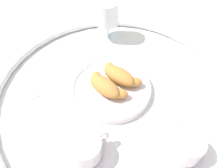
{
  "coord_description": "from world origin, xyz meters",
  "views": [
    {
      "loc": [
        0.39,
        -0.14,
        0.56
      ],
      "look_at": [
        -0.02,
        0.0,
        0.03
      ],
      "focal_mm": 39.85,
      "sensor_mm": 36.0,
      "label": 1
    }
  ],
  "objects_px": {
    "coffee_cup_far": "(86,150)",
    "coffee_cup_near": "(186,148)",
    "sugar_packet": "(31,92)",
    "croissant_small": "(120,75)",
    "pastry_plate": "(112,88)",
    "croissant_large": "(105,86)",
    "juice_glass_left": "(107,14)"
  },
  "relations": [
    {
      "from": "coffee_cup_far",
      "to": "coffee_cup_near",
      "type": "bearing_deg",
      "value": 73.31
    },
    {
      "from": "sugar_packet",
      "to": "croissant_small",
      "type": "bearing_deg",
      "value": 62.41
    },
    {
      "from": "croissant_small",
      "to": "coffee_cup_near",
      "type": "relative_size",
      "value": 0.88
    },
    {
      "from": "pastry_plate",
      "to": "coffee_cup_far",
      "type": "bearing_deg",
      "value": -35.32
    },
    {
      "from": "croissant_large",
      "to": "juice_glass_left",
      "type": "xyz_separation_m",
      "value": [
        -0.24,
        0.08,
        0.05
      ]
    },
    {
      "from": "pastry_plate",
      "to": "sugar_packet",
      "type": "bearing_deg",
      "value": -106.4
    },
    {
      "from": "croissant_large",
      "to": "coffee_cup_far",
      "type": "height_order",
      "value": "croissant_large"
    },
    {
      "from": "coffee_cup_near",
      "to": "coffee_cup_far",
      "type": "relative_size",
      "value": 1.0
    },
    {
      "from": "juice_glass_left",
      "to": "sugar_packet",
      "type": "height_order",
      "value": "juice_glass_left"
    },
    {
      "from": "juice_glass_left",
      "to": "coffee_cup_near",
      "type": "bearing_deg",
      "value": 5.41
    },
    {
      "from": "pastry_plate",
      "to": "coffee_cup_far",
      "type": "relative_size",
      "value": 1.67
    },
    {
      "from": "coffee_cup_near",
      "to": "juice_glass_left",
      "type": "distance_m",
      "value": 0.47
    },
    {
      "from": "pastry_plate",
      "to": "coffee_cup_near",
      "type": "xyz_separation_m",
      "value": [
        0.23,
        0.1,
        0.01
      ]
    },
    {
      "from": "croissant_small",
      "to": "coffee_cup_far",
      "type": "relative_size",
      "value": 0.88
    },
    {
      "from": "croissant_large",
      "to": "coffee_cup_far",
      "type": "xyz_separation_m",
      "value": [
        0.16,
        -0.1,
        -0.01
      ]
    },
    {
      "from": "croissant_large",
      "to": "juice_glass_left",
      "type": "distance_m",
      "value": 0.26
    },
    {
      "from": "croissant_large",
      "to": "juice_glass_left",
      "type": "bearing_deg",
      "value": 161.22
    },
    {
      "from": "coffee_cup_near",
      "to": "sugar_packet",
      "type": "distance_m",
      "value": 0.44
    },
    {
      "from": "croissant_small",
      "to": "coffee_cup_far",
      "type": "xyz_separation_m",
      "value": [
        0.18,
        -0.14,
        -0.01
      ]
    },
    {
      "from": "sugar_packet",
      "to": "coffee_cup_near",
      "type": "bearing_deg",
      "value": 31.63
    },
    {
      "from": "croissant_small",
      "to": "croissant_large",
      "type": "bearing_deg",
      "value": -63.89
    },
    {
      "from": "juice_glass_left",
      "to": "croissant_large",
      "type": "bearing_deg",
      "value": -18.78
    },
    {
      "from": "coffee_cup_far",
      "to": "juice_glass_left",
      "type": "bearing_deg",
      "value": 155.87
    },
    {
      "from": "coffee_cup_near",
      "to": "coffee_cup_far",
      "type": "height_order",
      "value": "same"
    },
    {
      "from": "croissant_small",
      "to": "coffee_cup_near",
      "type": "xyz_separation_m",
      "value": [
        0.25,
        0.08,
        -0.01
      ]
    },
    {
      "from": "pastry_plate",
      "to": "croissant_small",
      "type": "distance_m",
      "value": 0.04
    },
    {
      "from": "sugar_packet",
      "to": "juice_glass_left",
      "type": "bearing_deg",
      "value": 104.46
    },
    {
      "from": "pastry_plate",
      "to": "juice_glass_left",
      "type": "xyz_separation_m",
      "value": [
        -0.23,
        0.06,
        0.08
      ]
    },
    {
      "from": "pastry_plate",
      "to": "croissant_large",
      "type": "relative_size",
      "value": 1.87
    },
    {
      "from": "pastry_plate",
      "to": "croissant_large",
      "type": "height_order",
      "value": "croissant_large"
    },
    {
      "from": "pastry_plate",
      "to": "croissant_small",
      "type": "xyz_separation_m",
      "value": [
        -0.01,
        0.03,
        0.03
      ]
    },
    {
      "from": "croissant_large",
      "to": "coffee_cup_near",
      "type": "distance_m",
      "value": 0.26
    }
  ]
}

